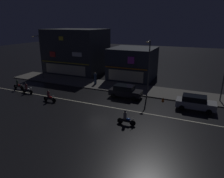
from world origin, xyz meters
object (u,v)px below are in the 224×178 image
Objects in this scene: parked_car_trailing at (125,91)px; motorcycle_trailing_far at (126,119)px; motorcycle_following at (49,97)px; pedestrian_on_sidewalk at (95,79)px; traffic_cone at (163,99)px; streetlamp_mid at (149,62)px; motorcycle_opposite_lane at (27,89)px; streetlamp_west at (40,54)px; parked_car_near_kerb at (195,102)px; motorcycle_lead at (18,85)px.

parked_car_trailing is 2.26× the size of motorcycle_trailing_far.
pedestrian_on_sidewalk is at bearing -95.60° from motorcycle_following.
streetlamp_mid is at bearing 135.72° from traffic_cone.
motorcycle_opposite_lane is (-13.33, -4.05, -0.24)m from parked_car_trailing.
motorcycle_following is 3.45× the size of traffic_cone.
streetlamp_west reaches higher than parked_car_near_kerb.
motorcycle_trailing_far is (0.50, -10.39, -3.76)m from streetlamp_mid.
motorcycle_trailing_far is (18.77, -4.10, 0.00)m from motorcycle_lead.
pedestrian_on_sidewalk is 7.28m from parked_car_trailing.
motorcycle_following and motorcycle_trailing_far have the same top height.
streetlamp_mid reaches higher than pedestrian_on_sidewalk.
parked_car_near_kerb is at bearing -7.96° from streetlamp_west.
parked_car_near_kerb is at bearing -29.86° from streetlamp_mid.
streetlamp_mid reaches higher than parked_car_trailing.
motorcycle_following is at bearing 32.81° from parked_car_trailing.
motorcycle_opposite_lane is (-6.95, -7.55, -0.38)m from pedestrian_on_sidewalk.
parked_car_near_kerb reaches higher than motorcycle_opposite_lane.
motorcycle_trailing_far is 8.04m from traffic_cone.
traffic_cone is (2.75, -2.68, -4.12)m from streetlamp_mid.
motorcycle_lead is 2.88m from motorcycle_opposite_lane.
traffic_cone is (13.24, 5.83, -0.36)m from motorcycle_following.
parked_car_near_kerb reaches higher than motorcycle_trailing_far.
motorcycle_trailing_far is at bearing 176.82° from motorcycle_following.
traffic_cone is (11.34, -3.01, -0.74)m from pedestrian_on_sidewalk.
streetlamp_west is at bearing -72.18° from motorcycle_opposite_lane.
streetlamp_mid reaches higher than parked_car_near_kerb.
pedestrian_on_sidewalk is at bearing -55.63° from motorcycle_trailing_far.
traffic_cone is (4.96, 0.49, -0.59)m from parked_car_trailing.
motorcycle_lead is at bearing -9.42° from motorcycle_following.
motorcycle_following is (8.53, -8.32, -3.87)m from streetlamp_west.
motorcycle_following is at bearing -164.47° from parked_car_near_kerb.
parked_car_near_kerb is 8.98m from motorcycle_trailing_far.
parked_car_near_kerb is 8.79m from parked_car_trailing.
parked_car_near_kerb is at bearing -179.67° from motorcycle_opposite_lane.
pedestrian_on_sidewalk is 0.44× the size of parked_car_near_kerb.
parked_car_trailing is 7.71m from motorcycle_trailing_far.
streetlamp_mid is 5.23m from parked_car_trailing.
streetlamp_mid is at bearing 0.58° from streetlamp_west.
parked_car_trailing is at bearing -140.67° from motorcycle_following.
motorcycle_following is 5.21m from motorcycle_opposite_lane.
parked_car_near_kerb and parked_car_trailing have the same top height.
streetlamp_west is 17.46m from parked_car_trailing.
parked_car_trailing is (-2.20, -3.17, -3.53)m from streetlamp_mid.
motorcycle_lead is (0.75, -6.10, -3.87)m from streetlamp_west.
pedestrian_on_sidewalk reaches higher than traffic_cone.
traffic_cone is at bearing -174.38° from parked_car_trailing.
motorcycle_lead and motorcycle_opposite_lane have the same top height.
motorcycle_lead is at bearing -174.21° from parked_car_near_kerb.
motorcycle_opposite_lane is at bearing -155.08° from streetlamp_mid.
parked_car_near_kerb is 2.26× the size of motorcycle_opposite_lane.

